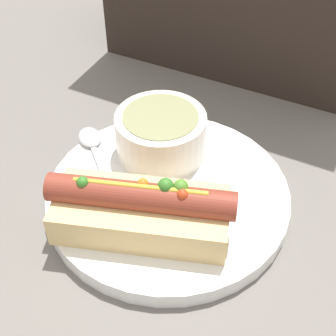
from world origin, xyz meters
name	(u,v)px	position (x,y,z in m)	size (l,w,h in m)	color
ground_plane	(168,201)	(0.00, 0.00, 0.00)	(4.00, 4.00, 0.00)	slate
dinner_plate	(168,195)	(0.00, 0.00, 0.01)	(0.26, 0.26, 0.02)	white
hot_dog	(139,208)	(0.00, -0.06, 0.04)	(0.18, 0.12, 0.06)	#E5C17F
soup_bowl	(161,133)	(-0.03, 0.05, 0.05)	(0.10, 0.10, 0.05)	silver
spoon	(94,148)	(-0.11, 0.02, 0.02)	(0.13, 0.12, 0.01)	#B7B7BC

